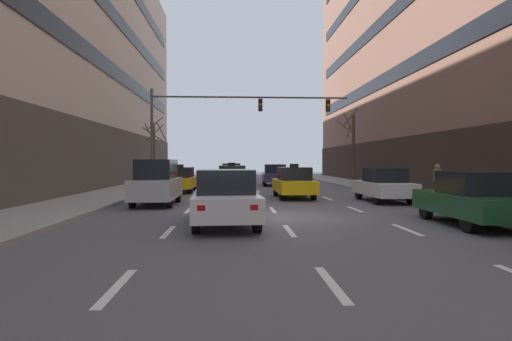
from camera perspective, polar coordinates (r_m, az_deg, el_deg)
ground_plane at (r=14.62m, az=3.02°, el=-6.31°), size 120.00×120.00×0.00m
sidewalk_left at (r=16.09m, az=-28.58°, el=-5.52°), size 3.57×80.00×0.14m
sidewalk_right at (r=17.62m, az=31.58°, el=-4.97°), size 3.57×80.00×0.14m
lane_stripe_l1_s2 at (r=6.93m, az=-18.58°, el=-14.89°), size 0.16×2.00×0.01m
lane_stripe_l1_s3 at (r=11.71m, az=-11.94°, el=-8.21°), size 0.16×2.00×0.01m
lane_stripe_l1_s4 at (r=16.62m, az=-9.26°, el=-5.40°), size 0.16×2.00×0.01m
lane_stripe_l1_s5 at (r=21.57m, az=-7.81°, el=-3.87°), size 0.16×2.00×0.01m
lane_stripe_l1_s6 at (r=26.54m, az=-6.91°, el=-2.91°), size 0.16×2.00×0.01m
lane_stripe_l1_s7 at (r=31.52m, az=-6.30°, el=-2.25°), size 0.16×2.00×0.01m
lane_stripe_l1_s8 at (r=36.50m, az=-5.85°, el=-1.77°), size 0.16×2.00×0.01m
lane_stripe_l1_s9 at (r=41.49m, az=-5.51°, el=-1.41°), size 0.16×2.00×0.01m
lane_stripe_l1_s10 at (r=46.48m, az=-5.24°, el=-1.12°), size 0.16×2.00×0.01m
lane_stripe_l2_s2 at (r=6.86m, az=10.33°, el=-15.00°), size 0.16×2.00×0.01m
lane_stripe_l2_s3 at (r=11.67m, az=4.59°, el=-8.22°), size 0.16×2.00×0.01m
lane_stripe_l2_s4 at (r=16.59m, az=2.29°, el=-5.39°), size 0.16×2.00×0.01m
lane_stripe_l2_s5 at (r=21.55m, az=1.06°, el=-3.86°), size 0.16×2.00×0.01m
lane_stripe_l2_s6 at (r=26.52m, az=0.29°, el=-2.90°), size 0.16×2.00×0.01m
lane_stripe_l2_s7 at (r=31.51m, az=-0.24°, el=-2.24°), size 0.16×2.00×0.01m
lane_stripe_l2_s8 at (r=36.49m, az=-0.62°, el=-1.77°), size 0.16×2.00×0.01m
lane_stripe_l2_s9 at (r=41.48m, az=-0.91°, el=-1.40°), size 0.16×2.00×0.01m
lane_stripe_l2_s10 at (r=46.47m, az=-1.14°, el=-1.12°), size 0.16×2.00×0.01m
lane_stripe_l3_s3 at (r=12.55m, az=19.96°, el=-7.62°), size 0.16×2.00×0.01m
lane_stripe_l3_s4 at (r=17.22m, az=13.43°, el=-5.18°), size 0.16×2.00×0.01m
lane_stripe_l3_s5 at (r=22.04m, az=9.73°, el=-3.76°), size 0.16×2.00×0.01m
lane_stripe_l3_s6 at (r=26.92m, az=7.38°, el=-2.85°), size 0.16×2.00×0.01m
lane_stripe_l3_s7 at (r=31.84m, az=5.75°, el=-2.21°), size 0.16×2.00×0.01m
lane_stripe_l3_s8 at (r=36.78m, az=4.56°, el=-1.75°), size 0.16×2.00×0.01m
lane_stripe_l3_s9 at (r=41.74m, az=3.66°, el=-1.39°), size 0.16×2.00×0.01m
lane_stripe_l3_s10 at (r=46.70m, az=2.94°, el=-1.11°), size 0.16×2.00×0.01m
car_driving_0 at (r=40.29m, az=-3.37°, el=-0.27°), size 1.97×4.65×1.74m
taxi_driving_1 at (r=26.33m, az=-10.33°, el=-1.27°), size 1.86×4.22×1.74m
car_driving_2 at (r=33.36m, az=2.57°, el=-0.62°), size 2.07×4.60×1.70m
taxi_driving_3 at (r=21.88m, az=5.19°, el=-1.69°), size 1.88×4.36×1.80m
car_driving_4 at (r=12.50m, az=-4.23°, el=-3.78°), size 2.09×4.57×1.68m
taxi_driving_5 at (r=26.55m, az=-3.38°, el=-1.13°), size 2.07×4.53×1.85m
car_driving_6 at (r=18.84m, az=-13.45°, el=-1.59°), size 1.74×4.15×2.01m
car_parked_1 at (r=14.06m, az=27.52°, el=-3.47°), size 1.91×4.37×1.62m
car_parked_2 at (r=20.74m, az=17.10°, el=-1.93°), size 1.82×4.30×1.61m
traffic_signal_0 at (r=28.48m, az=-4.47°, el=7.55°), size 13.40×0.35×6.67m
street_tree_0 at (r=34.94m, az=-13.82°, el=2.85°), size 1.82×1.85×5.54m
street_tree_1 at (r=34.37m, az=13.16°, el=3.13°), size 1.90×2.03×6.22m
pedestrian_0 at (r=20.72m, az=23.62°, el=-1.11°), size 0.45×0.36×1.67m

